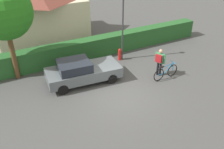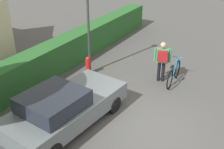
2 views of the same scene
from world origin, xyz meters
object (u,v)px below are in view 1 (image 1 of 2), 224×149
Objects in this scene: parked_car_near at (82,71)px; bicycle at (166,72)px; person_rider at (160,60)px; street_lamp at (123,18)px; fire_hydrant at (120,54)px; tree_kerbside at (3,12)px.

bicycle is at bearing -24.18° from parked_car_near.
street_lamp is at bearing 104.85° from person_rider.
fire_hydrant is at bearing -166.99° from street_lamp.
person_rider is 3.10m from fire_hydrant.
parked_car_near is 2.56× the size of person_rider.
parked_car_near reaches higher than fire_hydrant.
person_rider reaches higher than parked_car_near.
person_rider is at bearing 104.70° from bicycle.
parked_car_near is 5.01m from tree_kerbside.
fire_hydrant is (-0.22, -0.05, -2.42)m from street_lamp.
tree_kerbside is 6.65× the size of fire_hydrant.
street_lamp is at bearing -6.98° from tree_kerbside.
person_rider is 8.77m from tree_kerbside.
fire_hydrant is (6.41, -0.86, -3.47)m from tree_kerbside.
parked_car_near is 4.35m from street_lamp.
tree_kerbside is at bearing 153.21° from person_rider.
street_lamp is at bearing 22.40° from parked_car_near.
person_rider is at bearing -19.15° from parked_car_near.
tree_kerbside is (-7.53, 4.23, 3.48)m from bicycle.
fire_hydrant is at bearing 22.99° from parked_car_near.
bicycle reaches higher than fire_hydrant.
street_lamp is (3.50, 1.44, 2.15)m from parked_car_near.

